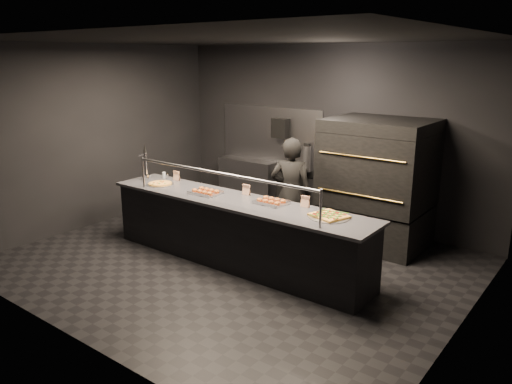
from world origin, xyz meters
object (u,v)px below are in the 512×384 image
(worker, at_px, (291,194))
(beer_tap, at_px, (146,169))
(towel_dispenser, at_px, (281,128))
(fire_extinguisher, at_px, (307,158))
(pizza_oven, at_px, (377,182))
(slider_tray_b, at_px, (271,201))
(prep_shelf, at_px, (248,182))
(round_pizza, at_px, (160,184))
(trash_bin, at_px, (291,193))
(square_pizza, at_px, (329,216))
(slider_tray_a, at_px, (206,192))
(service_counter, at_px, (235,231))

(worker, bearing_deg, beer_tap, 2.62)
(towel_dispenser, relative_size, fire_extinguisher, 0.69)
(pizza_oven, distance_m, towel_dispenser, 2.23)
(fire_extinguisher, relative_size, slider_tray_b, 1.09)
(prep_shelf, xyz_separation_m, towel_dispenser, (0.70, 0.07, 1.10))
(round_pizza, bearing_deg, trash_bin, 68.97)
(slider_tray_b, relative_size, worker, 0.28)
(trash_bin, bearing_deg, square_pizza, -47.59)
(prep_shelf, bearing_deg, slider_tray_a, -65.23)
(towel_dispenser, relative_size, slider_tray_a, 0.75)
(slider_tray_b, relative_size, trash_bin, 0.52)
(pizza_oven, distance_m, square_pizza, 1.82)
(towel_dispenser, bearing_deg, prep_shelf, -174.29)
(pizza_oven, xyz_separation_m, slider_tray_b, (-0.70, -1.75, -0.02))
(service_counter, distance_m, fire_extinguisher, 2.50)
(fire_extinguisher, xyz_separation_m, slider_tray_a, (-0.17, -2.42, -0.11))
(service_counter, height_order, pizza_oven, pizza_oven)
(round_pizza, relative_size, worker, 0.24)
(slider_tray_b, bearing_deg, fire_extinguisher, 110.69)
(service_counter, height_order, round_pizza, service_counter)
(pizza_oven, relative_size, prep_shelf, 1.59)
(round_pizza, bearing_deg, towel_dispenser, 78.21)
(beer_tap, bearing_deg, fire_extinguisher, 58.34)
(worker, bearing_deg, slider_tray_b, 83.97)
(prep_shelf, bearing_deg, round_pizza, -85.49)
(service_counter, distance_m, beer_tap, 1.92)
(worker, bearing_deg, pizza_oven, -156.84)
(trash_bin, relative_size, worker, 0.54)
(pizza_oven, distance_m, slider_tray_b, 1.88)
(pizza_oven, bearing_deg, slider_tray_b, -111.81)
(slider_tray_a, distance_m, slider_tray_b, 1.03)
(trash_bin, bearing_deg, round_pizza, -111.03)
(beer_tap, bearing_deg, service_counter, -0.69)
(prep_shelf, distance_m, round_pizza, 2.44)
(beer_tap, relative_size, slider_tray_b, 1.25)
(fire_extinguisher, bearing_deg, slider_tray_a, -94.03)
(square_pizza, bearing_deg, round_pizza, -176.94)
(slider_tray_a, bearing_deg, prep_shelf, 114.77)
(fire_extinguisher, bearing_deg, service_counter, -81.70)
(service_counter, relative_size, towel_dispenser, 11.71)
(beer_tap, bearing_deg, round_pizza, -11.79)
(beer_tap, height_order, slider_tray_b, beer_tap)
(beer_tap, bearing_deg, worker, 24.44)
(beer_tap, relative_size, trash_bin, 0.65)
(fire_extinguisher, relative_size, trash_bin, 0.56)
(trash_bin, bearing_deg, pizza_oven, -10.09)
(slider_tray_a, bearing_deg, towel_dispenser, 98.95)
(pizza_oven, distance_m, round_pizza, 3.27)
(towel_dispenser, xyz_separation_m, worker, (1.17, -1.42, -0.71))
(prep_shelf, relative_size, trash_bin, 1.34)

